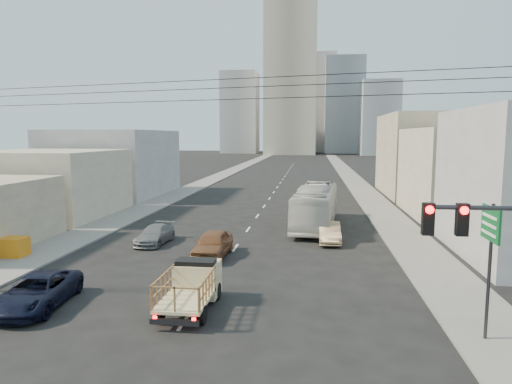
% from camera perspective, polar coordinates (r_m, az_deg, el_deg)
% --- Properties ---
extents(ground, '(420.00, 420.00, 0.00)m').
position_cam_1_polar(ground, '(17.38, -10.74, -18.03)').
color(ground, black).
rests_on(ground, ground).
extents(sidewalk_left, '(3.50, 180.00, 0.12)m').
position_cam_1_polar(sidewalk_left, '(86.90, -4.05, 2.22)').
color(sidewalk_left, slate).
rests_on(sidewalk_left, ground).
extents(sidewalk_right, '(3.50, 180.00, 0.12)m').
position_cam_1_polar(sidewalk_right, '(85.54, 11.60, 2.02)').
color(sidewalk_right, slate).
rests_on(sidewalk_right, ground).
extents(lane_dashes, '(0.15, 104.00, 0.01)m').
position_cam_1_polar(lane_dashes, '(68.54, 2.87, 0.89)').
color(lane_dashes, silver).
rests_on(lane_dashes, ground).
extents(flatbed_pickup, '(1.95, 4.41, 1.90)m').
position_cam_1_polar(flatbed_pickup, '(19.95, -8.10, -11.25)').
color(flatbed_pickup, beige).
rests_on(flatbed_pickup, ground).
extents(navy_pickup, '(2.79, 5.19, 1.39)m').
position_cam_1_polar(navy_pickup, '(22.11, -25.68, -11.14)').
color(navy_pickup, black).
rests_on(navy_pickup, ground).
extents(city_bus, '(3.90, 12.21, 3.34)m').
position_cam_1_polar(city_bus, '(37.30, 7.47, -1.75)').
color(city_bus, beige).
rests_on(city_bus, ground).
extents(sedan_brown, '(2.00, 4.69, 1.58)m').
position_cam_1_polar(sedan_brown, '(28.07, -5.43, -6.47)').
color(sedan_brown, brown).
rests_on(sedan_brown, ground).
extents(sedan_tan, '(1.48, 4.12, 1.35)m').
position_cam_1_polar(sedan_tan, '(32.08, 9.17, -5.02)').
color(sedan_tan, tan).
rests_on(sedan_tan, ground).
extents(sedan_grey, '(1.95, 4.34, 1.24)m').
position_cam_1_polar(sedan_grey, '(32.08, -12.52, -5.21)').
color(sedan_grey, slate).
rests_on(sedan_grey, ground).
extents(traffic_signal, '(3.23, 0.35, 6.00)m').
position_cam_1_polar(traffic_signal, '(12.84, 29.13, -8.53)').
color(traffic_signal, '#2D2D33').
rests_on(traffic_signal, ground).
extents(green_sign, '(0.18, 1.60, 5.00)m').
position_cam_1_polar(green_sign, '(17.96, 27.23, -5.28)').
color(green_sign, '#2D2D33').
rests_on(green_sign, ground).
extents(overhead_wires, '(23.01, 5.02, 0.72)m').
position_cam_1_polar(overhead_wires, '(17.27, -9.89, 12.37)').
color(overhead_wires, black).
rests_on(overhead_wires, ground).
extents(crate_stack, '(1.80, 1.20, 1.14)m').
position_cam_1_polar(crate_stack, '(31.33, -28.30, -6.05)').
color(crate_stack, orange).
rests_on(crate_stack, sidewalk_left).
extents(bldg_right_mid, '(11.00, 14.00, 8.00)m').
position_cam_1_polar(bldg_right_mid, '(45.48, 25.70, 2.14)').
color(bldg_right_mid, '#A59D85').
rests_on(bldg_right_mid, ground).
extents(bldg_right_far, '(12.00, 16.00, 10.00)m').
position_cam_1_polar(bldg_right_far, '(60.90, 21.42, 4.36)').
color(bldg_right_far, gray).
rests_on(bldg_right_far, ground).
extents(bldg_left_mid, '(11.00, 12.00, 6.00)m').
position_cam_1_polar(bldg_left_mid, '(45.94, -24.41, 1.00)').
color(bldg_left_mid, '#A59D85').
rests_on(bldg_left_mid, ground).
extents(bldg_left_far, '(12.00, 16.00, 8.00)m').
position_cam_1_polar(bldg_left_far, '(59.34, -17.33, 3.50)').
color(bldg_left_far, gray).
rests_on(bldg_left_far, ground).
extents(high_rise_tower, '(20.00, 20.00, 60.00)m').
position_cam_1_polar(high_rise_tower, '(186.56, 4.39, 13.99)').
color(high_rise_tower, tan).
rests_on(high_rise_tower, ground).
extents(midrise_ne, '(16.00, 16.00, 40.00)m').
position_cam_1_polar(midrise_ne, '(200.79, 10.96, 10.53)').
color(midrise_ne, '#93969B').
rests_on(midrise_ne, ground).
extents(midrise_nw, '(15.00, 15.00, 34.00)m').
position_cam_1_polar(midrise_nw, '(197.64, -1.99, 9.83)').
color(midrise_nw, '#93969B').
rests_on(midrise_nw, ground).
extents(midrise_back, '(18.00, 18.00, 44.00)m').
position_cam_1_polar(midrise_back, '(215.47, 7.46, 10.88)').
color(midrise_back, gray).
rests_on(midrise_back, ground).
extents(midrise_east, '(14.00, 14.00, 28.00)m').
position_cam_1_polar(midrise_east, '(181.82, 15.16, 8.89)').
color(midrise_east, '#93969B').
rests_on(midrise_east, ground).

